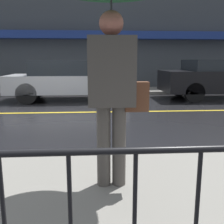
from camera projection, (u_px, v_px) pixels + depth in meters
ground_plane at (48, 113)px, 7.35m from camera, size 80.00×80.00×0.00m
sidewalk_far at (65, 91)px, 11.87m from camera, size 28.00×2.03×0.14m
lane_marking at (48, 113)px, 7.35m from camera, size 25.20×0.12×0.01m
building_storefront at (66, 37)px, 12.50m from camera, size 28.00×0.85×5.09m
pedestrian at (112, 13)px, 2.49m from camera, size 1.12×1.12×2.22m
car_silver at (67, 80)px, 9.51m from camera, size 4.26×1.80×1.43m
car_black at (223, 78)px, 9.90m from camera, size 4.64×1.90×1.47m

